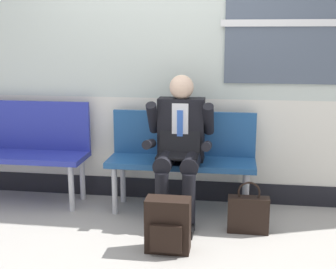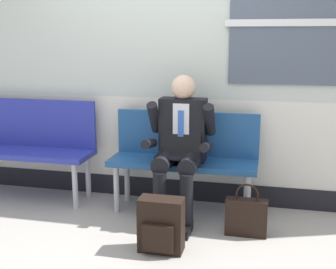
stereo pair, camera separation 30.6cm
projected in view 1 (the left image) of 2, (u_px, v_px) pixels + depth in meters
name	position (u px, v px, depth m)	size (l,w,h in m)	color
ground_plane	(155.00, 225.00, 3.77)	(18.00, 18.00, 0.00)	#9E9991
station_wall	(169.00, 43.00, 4.11)	(5.65, 0.17, 3.00)	beige
bench_with_person	(182.00, 153.00, 4.02)	(1.31, 0.42, 0.88)	navy
bench_empty	(16.00, 144.00, 4.25)	(1.40, 0.42, 0.95)	#28339E
person_seated	(180.00, 144.00, 3.81)	(0.57, 0.70, 1.23)	black
backpack	(168.00, 226.00, 3.26)	(0.33, 0.21, 0.40)	black
handbag	(248.00, 214.00, 3.59)	(0.33, 0.11, 0.43)	black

